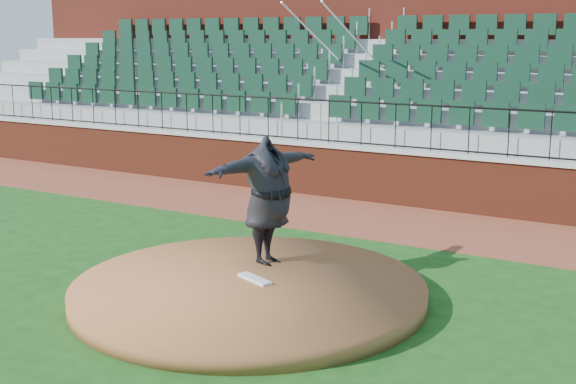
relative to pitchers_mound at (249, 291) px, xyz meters
The scene contains 10 objects.
ground 0.31m from the pitchers_mound, 162.85° to the left, with size 90.00×90.00×0.00m, color #174614.
warning_track 5.49m from the pitchers_mound, 92.79° to the left, with size 34.00×3.20×0.01m, color brown.
field_wall 7.10m from the pitchers_mound, 92.16° to the left, with size 34.00×0.35×1.20m, color maroon.
wall_cap 7.18m from the pitchers_mound, 92.16° to the left, with size 34.00×0.45×0.10m, color #B7B7B7.
wall_railing 7.28m from the pitchers_mound, 92.16° to the left, with size 34.00×0.05×1.00m, color black, non-canonical shape.
seating_stands 10.05m from the pitchers_mound, 91.56° to the left, with size 34.00×5.10×4.60m, color gray, non-canonical shape.
concourse_wall 12.88m from the pitchers_mound, 91.21° to the left, with size 34.00×0.50×5.50m, color maroon.
pitchers_mound is the anchor object (origin of this frame).
pitching_rubber 0.19m from the pitchers_mound, 80.81° to the left, with size 0.66×0.17×0.04m, color white.
pitcher 1.54m from the pitchers_mound, 105.59° to the left, with size 2.51×0.68×2.05m, color black.
Camera 1 is at (6.18, -8.94, 3.82)m, focal length 47.22 mm.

